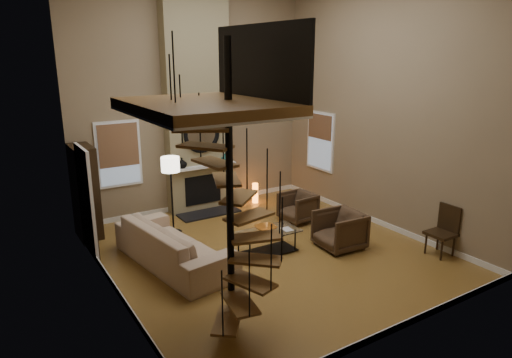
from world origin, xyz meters
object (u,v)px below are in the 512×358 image
hutch (85,193)px  armchair_far (343,230)px  floor_lamp (171,171)px  sofa (173,244)px  accent_lamp (255,193)px  coffee_table (267,239)px  side_chair (444,229)px  armchair_near (300,206)px

hutch → armchair_far: size_ratio=2.34×
floor_lamp → hutch: bearing=150.6°
hutch → sofa: 2.57m
accent_lamp → sofa: bearing=-145.0°
coffee_table → side_chair: 3.44m
armchair_far → coffee_table: 1.58m
accent_lamp → side_chair: (1.42, -4.64, 0.28)m
hutch → accent_lamp: bearing=-0.8°
floor_lamp → side_chair: floor_lamp is taller
sofa → coffee_table: 1.83m
hutch → coffee_table: 4.01m
hutch → floor_lamp: 1.88m
sofa → armchair_far: (3.23, -1.07, -0.04)m
floor_lamp → accent_lamp: size_ratio=3.13×
sofa → armchair_near: bearing=-89.5°
armchair_near → floor_lamp: floor_lamp is taller
hutch → armchair_near: hutch is taller
coffee_table → sofa: bearing=163.0°
floor_lamp → accent_lamp: bearing=17.6°
armchair_near → armchair_far: (-0.15, -1.62, 0.00)m
armchair_near → side_chair: side_chair is taller
sofa → side_chair: size_ratio=2.71×
hutch → sofa: (1.01, -2.30, -0.55)m
armchair_far → coffee_table: armchair_far is taller
sofa → accent_lamp: sofa is taller
sofa → armchair_far: bearing=-117.0°
armchair_far → accent_lamp: size_ratio=1.59×
armchair_far → coffee_table: size_ratio=0.68×
armchair_far → side_chair: (1.40, -1.33, 0.17)m
sofa → armchair_far: 3.40m
sofa → accent_lamp: (3.21, 2.24, -0.15)m
accent_lamp → coffee_table: bearing=-117.8°
hutch → coffee_table: hutch is taller
floor_lamp → side_chair: bearing=-43.2°
sofa → accent_lamp: 3.92m
armchair_near → coffee_table: (-1.63, -1.08, -0.07)m
hutch → side_chair: size_ratio=2.01×
side_chair → floor_lamp: bearing=136.8°
coffee_table → hutch: bearing=134.1°
armchair_near → side_chair: size_ratio=0.73×
armchair_far → side_chair: side_chair is taller
hutch → floor_lamp: hutch is taller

